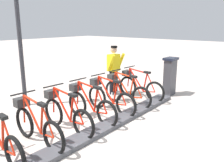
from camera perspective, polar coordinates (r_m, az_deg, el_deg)
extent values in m
plane|color=#BFB0A4|center=(5.56, -2.08, -11.64)|extent=(60.00, 60.00, 0.00)
cube|color=#47474C|center=(5.54, -2.08, -11.17)|extent=(0.44, 6.14, 0.10)
cube|color=#38383D|center=(8.21, 13.78, 0.80)|extent=(0.28, 0.44, 1.20)
cube|color=#194C8C|center=(8.21, 12.97, 3.34)|extent=(0.03, 0.30, 0.40)
cube|color=black|center=(8.10, 14.04, 5.22)|extent=(0.36, 0.52, 0.08)
torus|color=black|center=(7.36, 10.33, -2.65)|extent=(0.67, 0.10, 0.67)
torus|color=black|center=(7.92, 3.84, -1.26)|extent=(0.67, 0.10, 0.67)
cylinder|color=red|center=(7.66, 5.90, 0.33)|extent=(0.60, 0.07, 0.70)
cylinder|color=red|center=(7.48, 8.02, -0.34)|extent=(0.16, 0.05, 0.61)
cylinder|color=red|center=(7.56, 6.33, 2.47)|extent=(0.69, 0.08, 0.11)
cylinder|color=red|center=(7.47, 8.93, -2.55)|extent=(0.43, 0.05, 0.09)
cylinder|color=red|center=(7.36, 9.41, -0.40)|extent=(0.33, 0.05, 0.56)
cylinder|color=red|center=(7.83, 4.05, 0.87)|extent=(0.10, 0.04, 0.62)
cube|color=black|center=(7.38, 8.50, 2.07)|extent=(0.22, 0.11, 0.06)
cylinder|color=black|center=(7.74, 4.27, 3.42)|extent=(0.06, 0.54, 0.03)
cube|color=#2D2D2D|center=(7.85, 3.60, 1.94)|extent=(0.21, 0.29, 0.18)
torus|color=black|center=(6.72, 7.19, -4.10)|extent=(0.67, 0.10, 0.67)
torus|color=black|center=(7.34, 0.41, -2.47)|extent=(0.67, 0.10, 0.67)
cylinder|color=red|center=(7.05, 2.51, -0.79)|extent=(0.60, 0.07, 0.70)
cylinder|color=red|center=(6.86, 4.73, -1.55)|extent=(0.16, 0.05, 0.61)
cylinder|color=red|center=(6.94, 2.92, 1.52)|extent=(0.69, 0.08, 0.11)
cylinder|color=red|center=(6.85, 5.71, -3.97)|extent=(0.43, 0.05, 0.09)
cylinder|color=red|center=(6.73, 6.19, -1.64)|extent=(0.33, 0.05, 0.56)
cylinder|color=red|center=(7.24, 0.59, -0.17)|extent=(0.10, 0.04, 0.62)
cube|color=black|center=(6.74, 5.20, 1.07)|extent=(0.22, 0.11, 0.06)
cylinder|color=black|center=(7.14, 0.78, 2.58)|extent=(0.06, 0.54, 0.03)
cube|color=#2D2D2D|center=(7.26, 0.12, 0.98)|extent=(0.21, 0.29, 0.18)
torus|color=black|center=(6.12, 3.39, -5.84)|extent=(0.67, 0.10, 0.67)
torus|color=black|center=(6.78, -3.62, -3.86)|extent=(0.67, 0.10, 0.67)
cylinder|color=red|center=(6.47, -1.51, -2.12)|extent=(0.60, 0.07, 0.70)
cylinder|color=red|center=(6.26, 0.80, -2.99)|extent=(0.16, 0.05, 0.61)
cylinder|color=red|center=(6.36, -1.13, 0.39)|extent=(0.69, 0.08, 0.11)
cylinder|color=red|center=(6.25, 1.85, -5.65)|extent=(0.43, 0.05, 0.09)
cylinder|color=red|center=(6.12, 2.31, -3.12)|extent=(0.33, 0.05, 0.56)
cylinder|color=red|center=(6.67, -3.47, -1.40)|extent=(0.10, 0.04, 0.62)
cube|color=black|center=(6.14, 1.23, -0.15)|extent=(0.22, 0.11, 0.06)
cylinder|color=black|center=(6.57, -3.33, 1.57)|extent=(0.06, 0.54, 0.03)
cube|color=#2D2D2D|center=(6.69, -3.97, -0.14)|extent=(0.21, 0.29, 0.18)
torus|color=black|center=(5.55, -1.23, -7.90)|extent=(0.67, 0.10, 0.67)
torus|color=black|center=(6.27, -8.34, -5.48)|extent=(0.67, 0.10, 0.67)
cylinder|color=red|center=(5.94, -6.29, -3.67)|extent=(0.60, 0.07, 0.70)
cylinder|color=red|center=(5.71, -3.95, -4.70)|extent=(0.16, 0.05, 0.61)
cylinder|color=red|center=(5.81, -5.96, -0.97)|extent=(0.69, 0.08, 0.11)
cylinder|color=red|center=(5.70, -2.82, -7.63)|extent=(0.43, 0.05, 0.09)
cylinder|color=red|center=(5.56, -2.41, -4.90)|extent=(0.33, 0.05, 0.56)
cylinder|color=red|center=(6.15, -8.26, -2.83)|extent=(0.10, 0.04, 0.62)
cube|color=black|center=(5.57, -3.57, -1.61)|extent=(0.22, 0.11, 0.06)
cylinder|color=black|center=(6.04, -8.19, 0.36)|extent=(0.06, 0.54, 0.03)
cube|color=#2D2D2D|center=(6.18, -8.78, -1.47)|extent=(0.21, 0.29, 0.18)
torus|color=black|center=(5.04, -6.91, -10.34)|extent=(0.67, 0.10, 0.67)
torus|color=black|center=(5.81, -13.89, -7.31)|extent=(0.67, 0.10, 0.67)
cylinder|color=red|center=(5.45, -11.98, -5.49)|extent=(0.60, 0.07, 0.70)
cylinder|color=red|center=(5.21, -9.69, -6.72)|extent=(0.16, 0.05, 0.61)
cylinder|color=red|center=(5.32, -11.75, -2.58)|extent=(0.69, 0.08, 0.11)
cylinder|color=red|center=(5.20, -8.49, -9.94)|extent=(0.43, 0.05, 0.09)
cylinder|color=red|center=(5.04, -8.17, -7.01)|extent=(0.33, 0.05, 0.56)
cylinder|color=red|center=(5.69, -13.89, -4.49)|extent=(0.10, 0.04, 0.62)
cube|color=black|center=(5.06, -9.41, -3.38)|extent=(0.22, 0.11, 0.06)
cylinder|color=black|center=(5.57, -13.92, -1.06)|extent=(0.06, 0.54, 0.03)
cube|color=#2D2D2D|center=(5.71, -14.43, -3.00)|extent=(0.21, 0.29, 0.18)
torus|color=black|center=(4.60, -13.90, -13.15)|extent=(0.67, 0.10, 0.67)
torus|color=black|center=(5.43, -20.35, -9.34)|extent=(0.67, 0.10, 0.67)
cylinder|color=red|center=(5.04, -18.74, -7.55)|extent=(0.60, 0.07, 0.70)
cylinder|color=red|center=(4.78, -16.61, -9.04)|extent=(0.16, 0.05, 0.61)
cylinder|color=red|center=(4.90, -18.65, -4.46)|extent=(0.69, 0.08, 0.11)
cylinder|color=red|center=(4.77, -15.38, -12.58)|extent=(0.43, 0.05, 0.09)
cylinder|color=red|center=(4.60, -15.20, -9.47)|extent=(0.33, 0.05, 0.56)
cylinder|color=red|center=(5.29, -20.47, -6.36)|extent=(0.10, 0.04, 0.62)
cube|color=black|center=(4.62, -16.49, -5.46)|extent=(0.22, 0.11, 0.06)
cylinder|color=black|center=(5.16, -20.64, -2.71)|extent=(0.06, 0.54, 0.03)
cube|color=#2D2D2D|center=(5.32, -21.01, -4.75)|extent=(0.21, 0.29, 0.18)
torus|color=black|center=(4.25, -22.41, -16.24)|extent=(0.67, 0.10, 0.67)
cylinder|color=red|center=(4.44, -24.85, -11.59)|extent=(0.16, 0.05, 0.61)
cylinder|color=red|center=(4.43, -23.65, -15.45)|extent=(0.43, 0.05, 0.09)
cylinder|color=red|center=(4.25, -23.69, -12.21)|extent=(0.33, 0.05, 0.56)
cube|color=black|center=(4.26, -24.97, -7.83)|extent=(0.22, 0.11, 0.06)
cube|color=white|center=(8.24, 1.19, -2.71)|extent=(0.26, 0.12, 0.10)
cube|color=white|center=(8.15, -0.45, -2.88)|extent=(0.26, 0.12, 0.10)
cylinder|color=black|center=(8.17, 0.84, -0.09)|extent=(0.15, 0.15, 0.82)
cylinder|color=black|center=(8.02, -0.08, -0.35)|extent=(0.15, 0.15, 0.82)
cube|color=yellow|center=(7.96, 0.39, 4.47)|extent=(0.28, 0.41, 0.56)
cylinder|color=yellow|center=(8.09, 2.14, 4.81)|extent=(0.34, 0.11, 0.57)
cylinder|color=yellow|center=(7.70, -0.31, 4.36)|extent=(0.34, 0.11, 0.57)
sphere|color=tan|center=(7.90, 0.40, 7.55)|extent=(0.22, 0.22, 0.22)
cylinder|color=black|center=(7.88, 0.51, 8.26)|extent=(0.22, 0.22, 0.06)
cylinder|color=#2D2D33|center=(7.24, -21.26, 8.02)|extent=(0.12, 0.12, 3.55)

